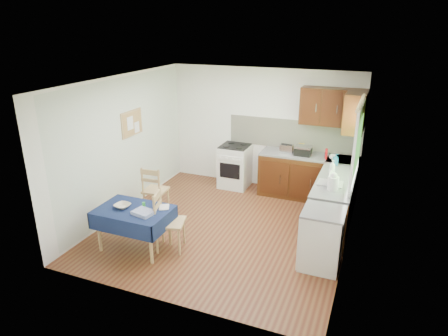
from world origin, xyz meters
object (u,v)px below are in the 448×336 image
at_px(sandwich_press, 303,151).
at_px(dish_rack, 330,183).
at_px(toaster, 286,149).
at_px(kettle, 333,182).
at_px(dining_table, 134,215).
at_px(chair_far, 154,189).
at_px(chair_near, 167,219).

distance_m(sandwich_press, dish_rack, 1.49).
xyz_separation_m(toaster, kettle, (1.10, -1.53, 0.04)).
xyz_separation_m(dining_table, sandwich_press, (1.99, 2.89, 0.42)).
height_order(chair_far, dish_rack, dish_rack).
bearing_deg(dining_table, kettle, 47.76).
xyz_separation_m(chair_near, kettle, (2.29, 1.17, 0.52)).
height_order(chair_far, sandwich_press, sandwich_press).
xyz_separation_m(toaster, dish_rack, (1.03, -1.30, -0.07)).
bearing_deg(sandwich_press, chair_near, -138.65).
bearing_deg(toaster, sandwich_press, 19.25).
xyz_separation_m(chair_near, sandwich_press, (1.52, 2.71, 0.48)).
xyz_separation_m(chair_far, dish_rack, (3.06, 0.39, 0.44)).
relative_size(dish_rack, kettle, 1.38).
bearing_deg(chair_near, dining_table, 95.39).
distance_m(toaster, kettle, 1.88).
height_order(dining_table, toaster, toaster).
bearing_deg(dining_table, chair_near, 42.38).
height_order(toaster, sandwich_press, toaster).
distance_m(dining_table, kettle, 3.11).
relative_size(chair_far, dish_rack, 2.31).
relative_size(dining_table, sandwich_press, 3.60).
xyz_separation_m(chair_far, sandwich_press, (2.36, 1.70, 0.51)).
relative_size(chair_near, toaster, 3.82).
bearing_deg(dish_rack, dining_table, -141.73).
bearing_deg(chair_far, toaster, -144.94).
relative_size(chair_near, dish_rack, 2.44).
bearing_deg(kettle, sandwich_press, 116.69).
xyz_separation_m(chair_far, chair_near, (0.84, -1.01, 0.03)).
distance_m(toaster, dish_rack, 1.66).
height_order(dining_table, dish_rack, dish_rack).
xyz_separation_m(dish_rack, kettle, (0.07, -0.22, 0.10)).
distance_m(dining_table, chair_far, 1.25).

